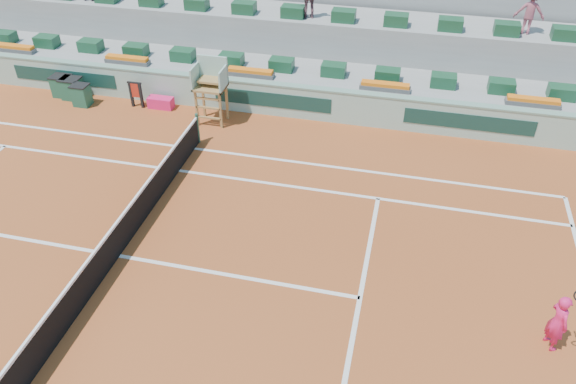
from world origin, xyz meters
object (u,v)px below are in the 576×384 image
Objects in this scene: player_bag at (161,103)px; umpire_chair at (211,82)px; tennis_player at (558,322)px; drink_cooler_a at (81,95)px.

umpire_chair is at bearing -11.63° from player_bag.
tennis_player is at bearing -32.82° from player_bag.
tennis_player is (12.98, -8.37, 0.55)m from player_bag.
umpire_chair is at bearing 0.26° from drink_cooler_a.
player_bag is 1.14× the size of drink_cooler_a.
umpire_chair is 13.31m from tennis_player.
umpire_chair reaches higher than tennis_player.
player_bag is 3.07m from drink_cooler_a.
player_bag is at bearing 9.36° from drink_cooler_a.
tennis_player is (10.68, -7.90, -0.78)m from umpire_chair.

